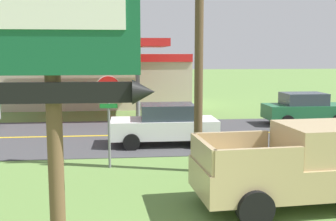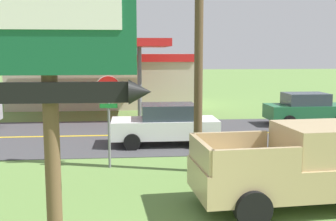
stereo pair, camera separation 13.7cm
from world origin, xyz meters
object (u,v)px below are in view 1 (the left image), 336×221
object	(u,v)px
motel_sign	(54,39)
utility_pole	(199,20)
pickup_tan_parked_on_lawn	(307,166)
gas_station	(101,78)
car_green_near_lane	(305,109)
stop_sign	(109,105)
car_white_far_lane	(165,124)

from	to	relation	value
motel_sign	utility_pole	distance (m)	6.18
utility_pole	pickup_tan_parked_on_lawn	bearing A→B (deg)	-56.60
gas_station	car_green_near_lane	distance (m)	14.04
gas_station	pickup_tan_parked_on_lawn	distance (m)	20.72
utility_pole	gas_station	size ratio (longest dim) A/B	0.72
utility_pole	gas_station	world-z (taller)	utility_pole
stop_sign	pickup_tan_parked_on_lawn	distance (m)	6.22
car_green_near_lane	motel_sign	bearing A→B (deg)	-128.55
stop_sign	motel_sign	bearing A→B (deg)	-96.42
motel_sign	pickup_tan_parked_on_lawn	bearing A→B (deg)	19.73
pickup_tan_parked_on_lawn	car_white_far_lane	world-z (taller)	pickup_tan_parked_on_lawn
motel_sign	car_white_far_lane	world-z (taller)	motel_sign
motel_sign	utility_pole	bearing A→B (deg)	56.46
utility_pole	gas_station	distance (m)	17.32
utility_pole	pickup_tan_parked_on_lawn	world-z (taller)	utility_pole
stop_sign	gas_station	xyz separation A→B (m)	(-1.20, 16.01, -0.08)
pickup_tan_parked_on_lawn	car_green_near_lane	xyz separation A→B (m)	(4.85, 10.99, -0.13)
pickup_tan_parked_on_lawn	utility_pole	bearing A→B (deg)	123.40
stop_sign	car_green_near_lane	xyz separation A→B (m)	(9.67, 7.19, -1.20)
utility_pole	car_green_near_lane	bearing A→B (deg)	48.51
stop_sign	utility_pole	size ratio (longest dim) A/B	0.34
motel_sign	utility_pole	world-z (taller)	utility_pole
gas_station	pickup_tan_parked_on_lawn	world-z (taller)	gas_station
pickup_tan_parked_on_lawn	car_white_far_lane	size ratio (longest dim) A/B	1.27
car_green_near_lane	car_white_far_lane	world-z (taller)	same
motel_sign	pickup_tan_parked_on_lawn	distance (m)	6.50
gas_station	utility_pole	bearing A→B (deg)	-76.70
gas_station	motel_sign	bearing A→B (deg)	-88.55
motel_sign	pickup_tan_parked_on_lawn	size ratio (longest dim) A/B	1.09
motel_sign	car_green_near_lane	distance (m)	16.83
motel_sign	car_white_far_lane	bearing A→B (deg)	73.13
utility_pole	pickup_tan_parked_on_lawn	distance (m)	5.26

